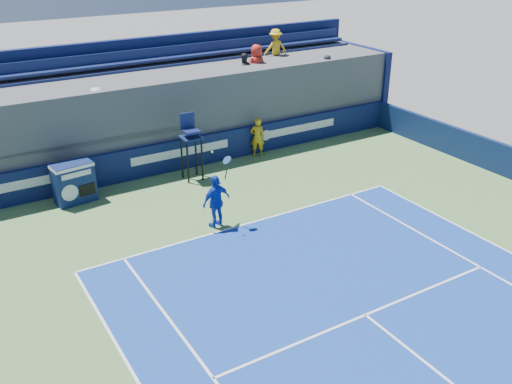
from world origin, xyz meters
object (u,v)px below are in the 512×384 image
ball_person (257,137)px  tennis_player (216,201)px  umpire_chair (191,140)px  match_clock (74,182)px

ball_person → tennis_player: bearing=71.0°
umpire_chair → tennis_player: 3.94m
match_clock → umpire_chair: umpire_chair is taller
ball_person → umpire_chair: umpire_chair is taller
ball_person → umpire_chair: bearing=36.9°
ball_person → tennis_player: tennis_player is taller
ball_person → tennis_player: size_ratio=0.62×
umpire_chair → tennis_player: tennis_player is taller
tennis_player → umpire_chair: bearing=76.0°
tennis_player → ball_person: bearing=47.0°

